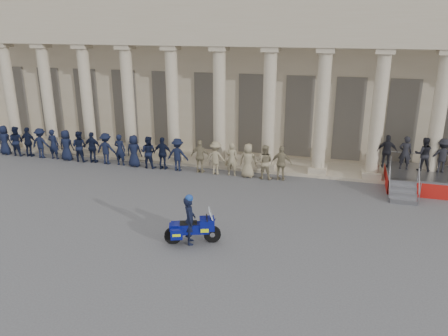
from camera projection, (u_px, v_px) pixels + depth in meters
ground at (191, 235)px, 15.96m from camera, size 90.00×90.00×0.00m
building at (269, 70)px, 27.99m from camera, size 40.00×12.50×9.00m
officer_rank at (129, 150)px, 23.43m from camera, size 17.24×0.65×1.73m
reviewing_stand at (433, 162)px, 20.09m from camera, size 4.93×3.81×2.38m
motorcycle at (193, 228)px, 15.22m from camera, size 1.90×1.13×1.28m
rider at (190, 219)px, 15.10m from camera, size 0.61×0.74×1.83m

